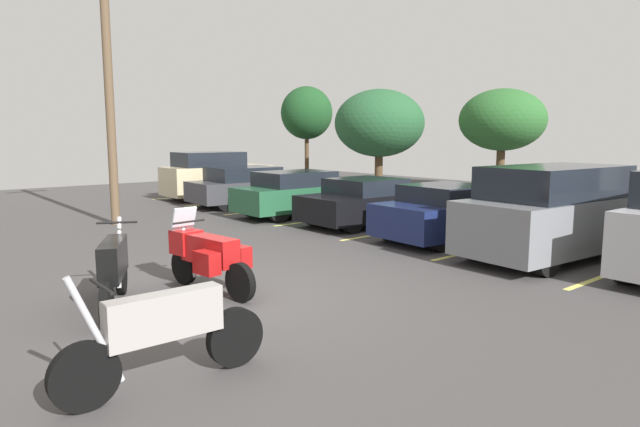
# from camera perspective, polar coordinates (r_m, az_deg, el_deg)

# --- Properties ---
(ground) EXTENTS (44.00, 44.00, 0.10)m
(ground) POSITION_cam_1_polar(r_m,az_deg,el_deg) (9.25, -9.55, -8.69)
(ground) COLOR #423F3F
(motorcycle_touring) EXTENTS (2.19, 0.92, 1.37)m
(motorcycle_touring) POSITION_cam_1_polar(r_m,az_deg,el_deg) (9.42, -11.54, -4.14)
(motorcycle_touring) COLOR black
(motorcycle_touring) RESTS_ON ground
(motorcycle_second) EXTENTS (2.09, 1.14, 1.28)m
(motorcycle_second) POSITION_cam_1_polar(r_m,az_deg,el_deg) (8.90, -20.47, -5.30)
(motorcycle_second) COLOR black
(motorcycle_second) RESTS_ON ground
(motorcycle_third) EXTENTS (0.62, 2.31, 1.33)m
(motorcycle_third) POSITION_cam_1_polar(r_m,az_deg,el_deg) (6.06, -15.77, -11.78)
(motorcycle_third) COLOR black
(motorcycle_third) RESTS_ON ground
(parking_stripes) EXTENTS (23.01, 4.92, 0.01)m
(parking_stripes) POSITION_cam_1_polar(r_m,az_deg,el_deg) (15.47, 8.91, -1.66)
(parking_stripes) COLOR #EAE066
(parking_stripes) RESTS_ON ground
(car_champagne) EXTENTS (1.98, 4.34, 1.91)m
(car_champagne) POSITION_cam_1_polar(r_m,az_deg,el_deg) (23.04, -10.71, 3.84)
(car_champagne) COLOR #C1B289
(car_champagne) RESTS_ON ground
(car_charcoal) EXTENTS (2.19, 4.84, 1.44)m
(car_charcoal) POSITION_cam_1_polar(r_m,az_deg,el_deg) (20.61, -7.02, 2.81)
(car_charcoal) COLOR #38383D
(car_charcoal) RESTS_ON ground
(car_green) EXTENTS (1.77, 4.81, 1.45)m
(car_green) POSITION_cam_1_polar(r_m,az_deg,el_deg) (18.00, -1.66, 2.10)
(car_green) COLOR #235638
(car_green) RESTS_ON ground
(car_black) EXTENTS (1.98, 4.25, 1.36)m
(car_black) POSITION_cam_1_polar(r_m,az_deg,el_deg) (16.20, 5.05, 1.19)
(car_black) COLOR black
(car_black) RESTS_ON ground
(car_navy) EXTENTS (2.13, 4.31, 1.39)m
(car_navy) POSITION_cam_1_polar(r_m,az_deg,el_deg) (14.19, 13.55, 0.07)
(car_navy) COLOR navy
(car_navy) RESTS_ON ground
(car_grey) EXTENTS (2.23, 4.83, 1.96)m
(car_grey) POSITION_cam_1_polar(r_m,az_deg,el_deg) (12.72, 23.07, 0.12)
(car_grey) COLOR slate
(car_grey) RESTS_ON ground
(utility_pole) EXTENTS (0.46, 1.79, 8.72)m
(utility_pole) POSITION_cam_1_polar(r_m,az_deg,el_deg) (17.18, -21.01, 14.03)
(utility_pole) COLOR brown
(utility_pole) RESTS_ON ground
(tree_center_left) EXTENTS (3.13, 3.13, 5.49)m
(tree_center_left) POSITION_cam_1_polar(r_m,az_deg,el_deg) (34.13, -1.38, 10.29)
(tree_center_left) COLOR #4C3823
(tree_center_left) RESTS_ON ground
(tree_left) EXTENTS (4.62, 4.62, 4.91)m
(tree_left) POSITION_cam_1_polar(r_m,az_deg,el_deg) (29.04, 6.13, 9.21)
(tree_left) COLOR #4C3823
(tree_left) RESTS_ON ground
(tree_center) EXTENTS (3.98, 3.98, 4.72)m
(tree_center) POSITION_cam_1_polar(r_m,az_deg,el_deg) (27.51, 18.26, 9.11)
(tree_center) COLOR #4C3823
(tree_center) RESTS_ON ground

